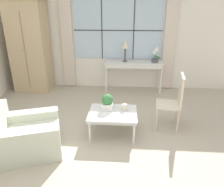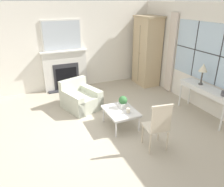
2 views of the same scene
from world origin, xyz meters
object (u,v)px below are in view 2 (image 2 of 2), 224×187
(console_table, at_px, (206,91))
(armchair_upholstered, at_px, (81,99))
(armoire, at_px, (147,51))
(side_chair_wooden, at_px, (158,124))
(coffee_table, at_px, (121,112))
(potted_plant_small, at_px, (123,102))
(table_lamp, at_px, (203,69))
(fireplace, at_px, (65,67))
(pillar_candle, at_px, (128,111))

(console_table, bearing_deg, armchair_upholstered, -121.69)
(armoire, xyz_separation_m, side_chair_wooden, (3.42, -1.85, -0.59))
(console_table, xyz_separation_m, coffee_table, (-0.41, -2.21, -0.33))
(console_table, xyz_separation_m, potted_plant_small, (-0.52, -2.10, -0.13))
(table_lamp, relative_size, coffee_table, 0.66)
(fireplace, distance_m, potted_plant_small, 2.93)
(fireplace, bearing_deg, pillar_candle, 13.07)
(fireplace, height_order, side_chair_wooden, fireplace)
(side_chair_wooden, distance_m, pillar_candle, 0.94)
(console_table, bearing_deg, coffee_table, -100.50)
(armchair_upholstered, distance_m, side_chair_wooden, 2.62)
(fireplace, relative_size, armoire, 0.97)
(fireplace, bearing_deg, side_chair_wooden, 12.70)
(fireplace, relative_size, side_chair_wooden, 2.15)
(armchair_upholstered, bearing_deg, coffee_table, 24.50)
(console_table, xyz_separation_m, armchair_upholstered, (-1.74, -2.81, -0.45))
(console_table, bearing_deg, fireplace, -139.59)
(potted_plant_small, height_order, pillar_candle, potted_plant_small)
(fireplace, distance_m, console_table, 4.39)
(side_chair_wooden, bearing_deg, armchair_upholstered, -160.20)
(armchair_upholstered, bearing_deg, potted_plant_small, 30.29)
(armoire, distance_m, console_table, 2.76)
(console_table, height_order, armchair_upholstered, console_table)
(table_lamp, bearing_deg, side_chair_wooden, -64.34)
(coffee_table, bearing_deg, side_chair_wooden, 13.81)
(armchair_upholstered, bearing_deg, side_chair_wooden, 19.80)
(potted_plant_small, bearing_deg, table_lamp, 82.30)
(console_table, bearing_deg, pillar_candle, -95.56)
(side_chair_wooden, bearing_deg, potted_plant_small, -172.26)
(fireplace, relative_size, potted_plant_small, 7.68)
(table_lamp, xyz_separation_m, coffee_table, (-0.18, -2.22, -0.85))
(armoire, bearing_deg, console_table, 1.90)
(side_chair_wooden, height_order, pillar_candle, side_chair_wooden)
(armoire, distance_m, side_chair_wooden, 3.93)
(fireplace, bearing_deg, armchair_upholstered, 1.18)
(table_lamp, distance_m, side_chair_wooden, 2.25)
(fireplace, distance_m, pillar_candle, 3.23)
(console_table, distance_m, coffee_table, 2.27)
(armoire, relative_size, side_chair_wooden, 2.22)
(fireplace, xyz_separation_m, armoire, (0.63, 2.76, 0.42))
(table_lamp, xyz_separation_m, armchair_upholstered, (-1.51, -2.83, -0.97))
(side_chair_wooden, xyz_separation_m, coffee_table, (-1.11, -0.27, -0.21))
(fireplace, distance_m, coffee_table, 3.03)
(side_chair_wooden, relative_size, potted_plant_small, 3.57)
(fireplace, xyz_separation_m, coffee_table, (2.93, 0.64, -0.38))
(armchair_upholstered, relative_size, coffee_table, 1.37)
(coffee_table, distance_m, potted_plant_small, 0.24)
(armoire, relative_size, table_lamp, 4.23)
(armoire, xyz_separation_m, potted_plant_small, (2.20, -2.01, -0.60))
(coffee_table, bearing_deg, potted_plant_small, 134.51)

